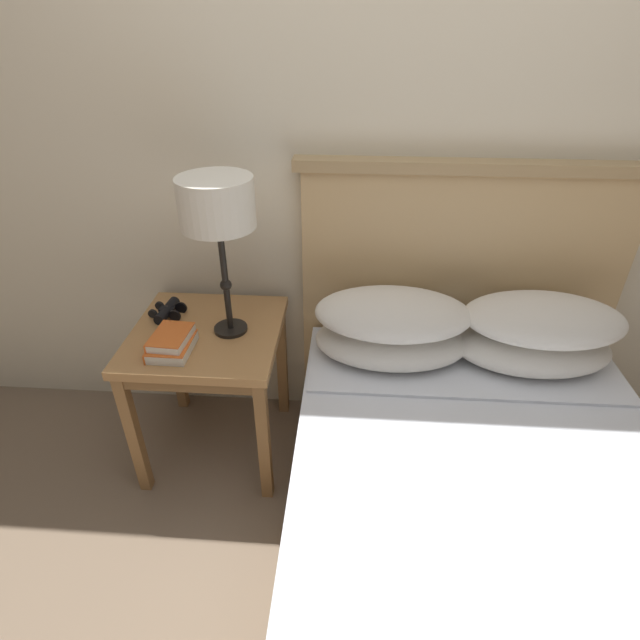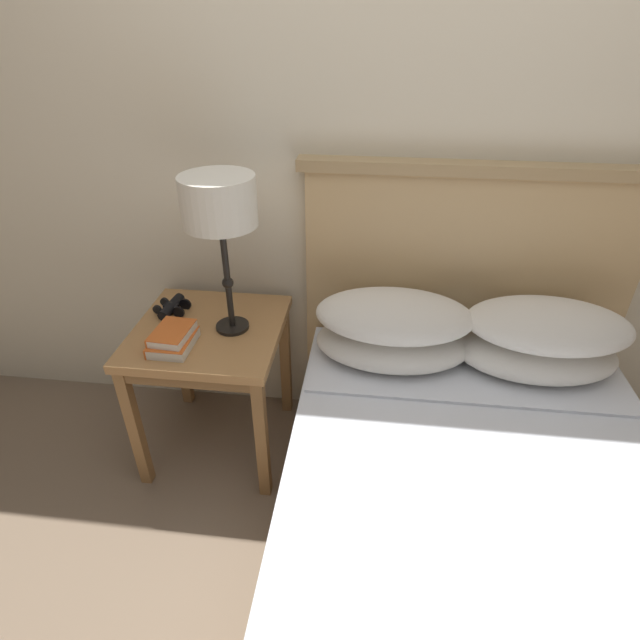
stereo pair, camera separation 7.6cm
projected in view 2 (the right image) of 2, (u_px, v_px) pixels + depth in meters
ground_plane at (352, 573)px, 1.77m from camera, size 20.00×20.00×0.00m
wall_back at (380, 135)px, 1.85m from camera, size 8.00×0.06×2.60m
nightstand at (210, 345)px, 2.02m from camera, size 0.58×0.58×0.63m
bed at (472, 503)px, 1.64m from camera, size 1.36×1.80×1.23m
table_lamp at (219, 206)px, 1.71m from camera, size 0.26×0.26×0.60m
book_on_nightstand at (173, 342)px, 1.85m from camera, size 0.15×0.19×0.04m
book_stacked_on_top at (172, 333)px, 1.84m from camera, size 0.14×0.18×0.03m
binoculars_pair at (172, 307)px, 2.07m from camera, size 0.14×0.16×0.05m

